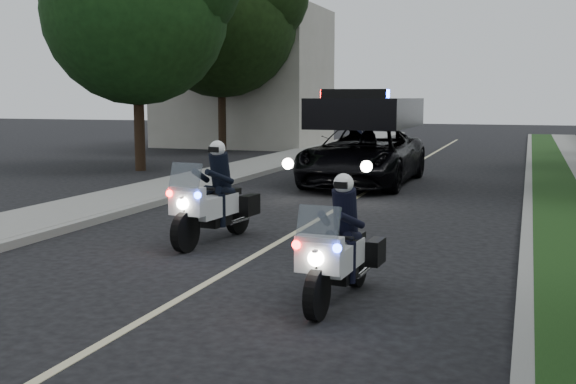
# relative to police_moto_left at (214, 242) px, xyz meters

# --- Properties ---
(ground) EXTENTS (120.00, 120.00, 0.00)m
(ground) POSITION_rel_police_moto_left_xyz_m (1.07, -3.37, 0.00)
(ground) COLOR black
(ground) RESTS_ON ground
(curb_right) EXTENTS (0.20, 60.00, 0.15)m
(curb_right) POSITION_rel_police_moto_left_xyz_m (5.17, 6.63, 0.07)
(curb_right) COLOR gray
(curb_right) RESTS_ON ground
(grass_verge) EXTENTS (1.20, 60.00, 0.16)m
(grass_verge) POSITION_rel_police_moto_left_xyz_m (5.87, 6.63, 0.08)
(grass_verge) COLOR #193814
(grass_verge) RESTS_ON ground
(curb_left) EXTENTS (0.20, 60.00, 0.15)m
(curb_left) POSITION_rel_police_moto_left_xyz_m (-3.03, 6.63, 0.07)
(curb_left) COLOR gray
(curb_left) RESTS_ON ground
(sidewalk_left) EXTENTS (2.00, 60.00, 0.16)m
(sidewalk_left) POSITION_rel_police_moto_left_xyz_m (-4.13, 6.63, 0.08)
(sidewalk_left) COLOR gray
(sidewalk_left) RESTS_ON ground
(building_far) EXTENTS (8.00, 6.00, 7.00)m
(building_far) POSITION_rel_police_moto_left_xyz_m (-8.93, 22.63, 3.50)
(building_far) COLOR #A8A396
(building_far) RESTS_ON ground
(lane_marking) EXTENTS (0.12, 50.00, 0.01)m
(lane_marking) POSITION_rel_police_moto_left_xyz_m (1.07, 6.63, 0.00)
(lane_marking) COLOR #BFB78C
(lane_marking) RESTS_ON ground
(police_moto_left) EXTENTS (0.96, 2.16, 1.78)m
(police_moto_left) POSITION_rel_police_moto_left_xyz_m (0.00, 0.00, 0.00)
(police_moto_left) COLOR silver
(police_moto_left) RESTS_ON ground
(police_moto_right) EXTENTS (0.76, 1.91, 1.59)m
(police_moto_right) POSITION_rel_police_moto_left_xyz_m (2.99, -2.71, 0.00)
(police_moto_right) COLOR silver
(police_moto_right) RESTS_ON ground
(police_suv) EXTENTS (2.85, 6.06, 2.94)m
(police_suv) POSITION_rel_police_moto_left_xyz_m (0.61, 8.83, 0.00)
(police_suv) COLOR black
(police_suv) RESTS_ON ground
(bicycle) EXTENTS (0.78, 1.67, 0.84)m
(bicycle) POSITION_rel_police_moto_left_xyz_m (-2.12, 19.51, 0.00)
(bicycle) COLOR black
(bicycle) RESTS_ON ground
(cyclist) EXTENTS (0.60, 0.41, 1.64)m
(cyclist) POSITION_rel_police_moto_left_xyz_m (-2.12, 19.51, 0.00)
(cyclist) COLOR black
(cyclist) RESTS_ON ground
(tree_left_near) EXTENTS (7.78, 7.78, 10.41)m
(tree_left_near) POSITION_rel_police_moto_left_xyz_m (-7.54, 10.02, 0.00)
(tree_left_near) COLOR #153913
(tree_left_near) RESTS_ON ground
(tree_left_far) EXTENTS (7.57, 7.57, 11.57)m
(tree_left_far) POSITION_rel_police_moto_left_xyz_m (-8.27, 18.41, 0.00)
(tree_left_far) COLOR black
(tree_left_far) RESTS_ON ground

